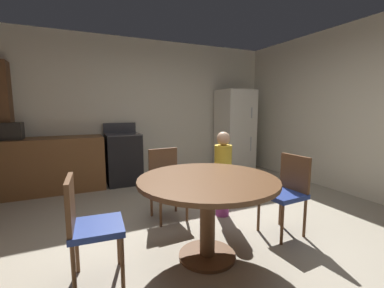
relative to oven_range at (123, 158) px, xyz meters
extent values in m
plane|color=#A89E89|center=(0.47, -2.52, -0.47)|extent=(14.00, 14.00, 0.00)
cube|color=silver|center=(0.47, 0.40, 0.88)|extent=(5.75, 0.12, 2.70)
cube|color=silver|center=(3.24, -2.31, 0.88)|extent=(0.12, 5.41, 2.70)
cube|color=brown|center=(-1.23, 0.00, -0.02)|extent=(1.76, 0.60, 0.90)
cube|color=black|center=(0.00, 0.00, -0.02)|extent=(0.60, 0.60, 0.90)
cube|color=#38383D|center=(0.00, 0.00, 0.44)|extent=(0.60, 0.60, 0.02)
cube|color=#38383D|center=(0.00, 0.28, 0.54)|extent=(0.60, 0.04, 0.18)
cube|color=silver|center=(2.39, -0.05, 0.41)|extent=(0.68, 0.66, 1.76)
cylinder|color=#B2B2B7|center=(2.57, -0.39, 0.81)|extent=(0.02, 0.02, 0.22)
cylinder|color=#B2B2B7|center=(2.57, -0.39, 0.16)|extent=(0.02, 0.02, 0.30)
cube|color=black|center=(-1.74, 0.00, 0.56)|extent=(0.44, 0.32, 0.26)
cylinder|color=brown|center=(0.27, -2.77, -0.45)|extent=(0.53, 0.53, 0.03)
cylinder|color=brown|center=(0.27, -2.77, -0.11)|extent=(0.14, 0.14, 0.72)
cylinder|color=brown|center=(0.27, -2.77, 0.27)|extent=(1.27, 1.27, 0.04)
cylinder|color=brown|center=(-0.50, -2.54, -0.25)|extent=(0.03, 0.03, 0.43)
cylinder|color=brown|center=(-0.52, -2.88, -0.25)|extent=(0.03, 0.03, 0.43)
cylinder|color=brown|center=(-0.84, -2.52, -0.25)|extent=(0.03, 0.03, 0.43)
cylinder|color=brown|center=(-0.86, -2.86, -0.25)|extent=(0.03, 0.03, 0.43)
cube|color=navy|center=(-0.68, -2.70, -0.02)|extent=(0.43, 0.43, 0.05)
cube|color=brown|center=(-0.86, -2.69, 0.19)|extent=(0.06, 0.38, 0.42)
cylinder|color=brown|center=(1.06, -2.90, -0.25)|extent=(0.03, 0.03, 0.43)
cylinder|color=brown|center=(1.04, -2.56, -0.25)|extent=(0.03, 0.03, 0.43)
cylinder|color=brown|center=(1.40, -2.88, -0.25)|extent=(0.03, 0.03, 0.43)
cylinder|color=brown|center=(1.38, -2.54, -0.25)|extent=(0.03, 0.03, 0.43)
cube|color=navy|center=(1.22, -2.72, -0.02)|extent=(0.42, 0.42, 0.05)
cube|color=brown|center=(1.40, -2.71, 0.19)|extent=(0.06, 0.38, 0.42)
cylinder|color=brown|center=(0.41, -1.98, -0.25)|extent=(0.03, 0.03, 0.43)
cylinder|color=brown|center=(0.07, -2.00, -0.25)|extent=(0.03, 0.03, 0.43)
cylinder|color=brown|center=(0.39, -1.65, -0.25)|extent=(0.03, 0.03, 0.43)
cylinder|color=brown|center=(0.05, -1.66, -0.25)|extent=(0.03, 0.03, 0.43)
cube|color=navy|center=(0.23, -1.82, -0.02)|extent=(0.42, 0.42, 0.05)
cube|color=brown|center=(0.22, -1.64, 0.19)|extent=(0.38, 0.05, 0.42)
cylinder|color=#8C337A|center=(0.89, -2.02, -0.22)|extent=(0.17, 0.17, 0.50)
cylinder|color=gold|center=(0.89, -2.02, 0.24)|extent=(0.31, 0.31, 0.42)
sphere|color=#D6A884|center=(0.89, -2.02, 0.54)|extent=(0.17, 0.17, 0.17)
camera|label=1|loc=(-0.81, -4.77, 0.92)|focal=24.29mm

